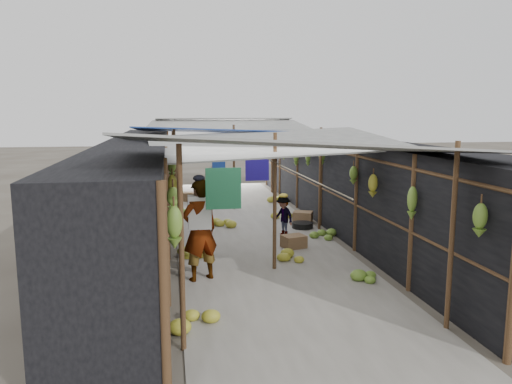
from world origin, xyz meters
TOP-DOWN VIEW (x-y plane):
  - ground at (0.00, 0.00)m, footprint 80.00×80.00m
  - aisle_slab at (0.00, 6.50)m, footprint 3.60×16.00m
  - stall_left at (-2.70, 6.50)m, footprint 1.40×15.00m
  - stall_right at (2.70, 6.50)m, footprint 1.40×15.00m
  - crate_near at (0.73, 4.40)m, footprint 0.57×0.50m
  - crate_mid at (1.61, 6.89)m, footprint 0.62×0.58m
  - crate_back at (-1.27, 10.72)m, footprint 0.53×0.45m
  - black_basin at (1.41, 6.19)m, footprint 0.54×0.54m
  - vendor_elderly at (-1.42, 2.61)m, footprint 0.79×0.68m
  - shopper_blue at (-0.40, 9.68)m, footprint 0.97×0.83m
  - vendor_seated at (0.77, 5.59)m, footprint 0.62×0.72m
  - market_canopy at (0.02, 6.84)m, footprint 5.62×15.20m
  - hanging_bananas at (-0.07, 6.36)m, footprint 3.95×13.99m
  - floor_bananas at (0.20, 6.31)m, footprint 3.90×11.39m

SIDE VIEW (x-z plane):
  - ground at x=0.00m, z-range 0.00..0.00m
  - aisle_slab at x=0.00m, z-range 0.00..0.02m
  - black_basin at x=1.41m, z-range 0.00..0.16m
  - crate_near at x=0.73m, z-range 0.00..0.29m
  - floor_bananas at x=0.20m, z-range -0.03..0.33m
  - crate_mid at x=1.61m, z-range 0.00..0.30m
  - crate_back at x=-1.27m, z-range 0.00..0.30m
  - vendor_seated at x=0.77m, z-range 0.00..0.97m
  - shopper_blue at x=-0.40m, z-range 0.00..1.71m
  - vendor_elderly at x=-1.42m, z-range 0.00..1.83m
  - stall_left at x=-2.70m, z-range 0.00..2.30m
  - stall_right at x=2.70m, z-range 0.00..2.30m
  - hanging_bananas at x=-0.07m, z-range 1.26..2.05m
  - market_canopy at x=0.02m, z-range 1.03..3.79m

